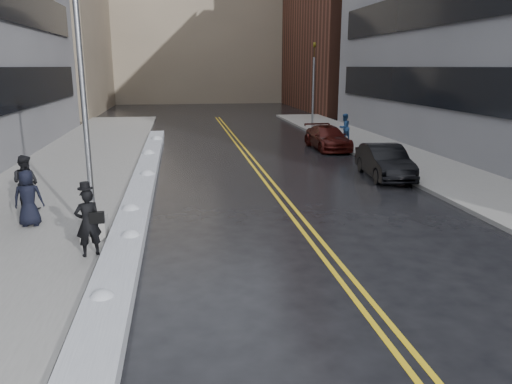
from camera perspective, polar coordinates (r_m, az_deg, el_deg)
name	(u,v)px	position (r m, az deg, el deg)	size (l,w,h in m)	color
ground	(227,264)	(11.89, -3.32, -8.25)	(160.00, 160.00, 0.00)	black
sidewalk_west	(64,178)	(21.94, -21.09, 1.49)	(5.50, 50.00, 0.15)	gray
sidewalk_east	(424,167)	(24.08, 18.61, 2.76)	(4.00, 50.00, 0.15)	gray
lane_line_left	(259,174)	(21.69, 0.30, 2.13)	(0.12, 50.00, 0.01)	gold
lane_line_right	(265,173)	(21.74, 1.08, 2.15)	(0.12, 50.00, 0.01)	gold
snow_ridge	(143,184)	(19.50, -12.82, 0.89)	(0.90, 30.00, 0.34)	silver
building_west_far	(27,20)	(57.00, -24.69, 17.45)	(14.00, 22.00, 18.00)	gray
building_far	(197,17)	(71.31, -6.71, 19.29)	(36.00, 16.00, 22.00)	gray
lamppost	(88,148)	(13.30, -18.69, 4.78)	(0.65, 0.65, 7.62)	gray
fire_hydrant	(404,157)	(23.55, 16.53, 3.85)	(0.26, 0.26, 0.73)	maroon
traffic_signal	(313,83)	(36.23, 6.58, 12.30)	(0.16, 0.20, 6.00)	gray
pedestrian_fedora	(88,223)	(12.37, -18.65, -3.35)	(0.60, 0.39, 1.63)	black
pedestrian_b	(26,183)	(17.09, -24.83, 0.98)	(0.85, 0.66, 1.74)	black
pedestrian_c	(28,198)	(15.33, -24.59, -0.64)	(0.79, 0.51, 1.61)	black
pedestrian_east	(344,127)	(30.56, 10.06, 7.27)	(0.80, 0.62, 1.65)	navy
car_black	(385,162)	(21.42, 14.49, 3.38)	(1.46, 4.17, 1.37)	black
car_maroon	(328,138)	(28.38, 8.19, 6.15)	(1.79, 4.40, 1.28)	#3B0C09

